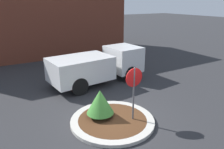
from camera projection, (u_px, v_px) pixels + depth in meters
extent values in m
plane|color=#2D2D30|center=(112.00, 122.00, 9.11)|extent=(120.00, 120.00, 0.00)
cylinder|color=#BCB7AD|center=(112.00, 120.00, 9.08)|extent=(3.48, 3.48, 0.14)
cylinder|color=#4C2D19|center=(112.00, 120.00, 9.08)|extent=(2.85, 2.85, 0.14)
cylinder|color=#4C4C51|center=(133.00, 96.00, 8.74)|extent=(0.07, 0.07, 2.37)
cylinder|color=#B71414|center=(134.00, 78.00, 8.49)|extent=(0.77, 0.03, 0.77)
cylinder|color=brown|center=(100.00, 114.00, 9.24)|extent=(0.08, 0.08, 0.18)
cone|color=#3D7F33|center=(100.00, 102.00, 9.04)|extent=(1.15, 1.15, 1.02)
cube|color=silver|center=(123.00, 59.00, 14.18)|extent=(2.02, 2.26, 1.58)
cube|color=silver|center=(81.00, 69.00, 12.50)|extent=(3.64, 2.51, 1.33)
cube|color=black|center=(131.00, 53.00, 14.45)|extent=(0.20, 1.88, 0.55)
cylinder|color=black|center=(112.00, 66.00, 15.11)|extent=(0.98, 0.33, 0.96)
cylinder|color=black|center=(131.00, 74.00, 13.54)|extent=(0.98, 0.33, 0.96)
cylinder|color=black|center=(64.00, 76.00, 13.14)|extent=(0.98, 0.33, 0.96)
cylinder|color=black|center=(80.00, 87.00, 11.57)|extent=(0.98, 0.33, 0.96)
cube|color=brown|center=(33.00, 11.00, 19.62)|extent=(15.71, 6.00, 7.86)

